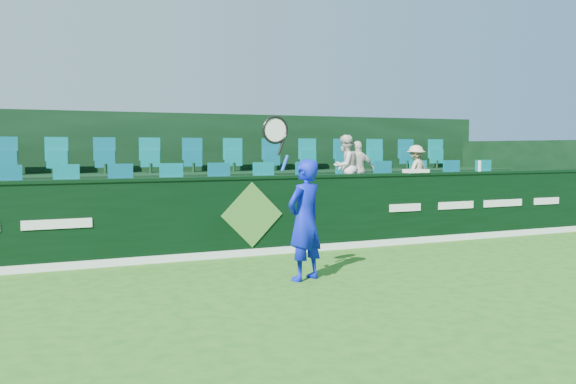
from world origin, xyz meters
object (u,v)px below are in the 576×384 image
spectator_left (345,167)px  spectator_middle (358,170)px  towel (416,171)px  spectator_right (416,171)px  drinks_bottle (480,166)px  tennis_player (304,219)px

spectator_left → spectator_middle: bearing=157.7°
towel → spectator_middle: bearing=118.5°
spectator_right → drinks_bottle: bearing=101.5°
spectator_right → drinks_bottle: spectator_right is taller
spectator_left → drinks_bottle: (2.47, -1.12, 0.02)m
spectator_left → towel: bearing=107.0°
spectator_middle → spectator_right: size_ratio=1.08×
tennis_player → spectator_middle: bearing=49.5°
tennis_player → spectator_middle: tennis_player is taller
spectator_middle → spectator_right: 1.42m
tennis_player → towel: bearing=32.8°
spectator_left → drinks_bottle: 2.71m
spectator_right → spectator_middle: bearing=-22.0°
towel → tennis_player: bearing=-147.2°
spectator_middle → drinks_bottle: size_ratio=5.34×
tennis_player → spectator_right: size_ratio=2.14×
tennis_player → spectator_left: (2.56, 3.35, 0.59)m
spectator_middle → drinks_bottle: (2.16, -1.12, 0.08)m
drinks_bottle → spectator_left: bearing=155.6°
tennis_player → towel: 4.16m
spectator_left → towel: spectator_left is taller
tennis_player → spectator_left: tennis_player is taller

